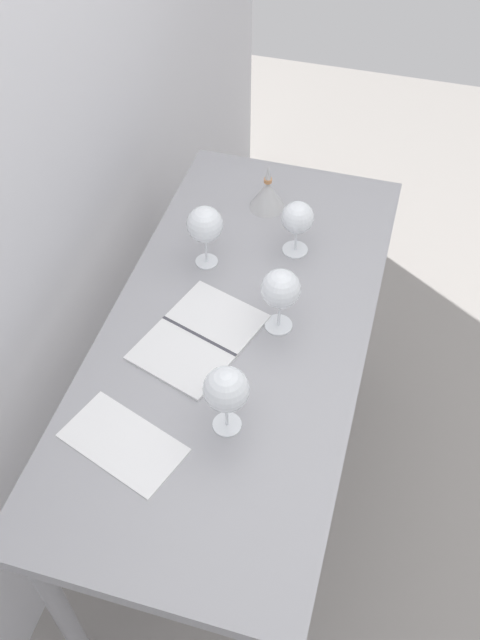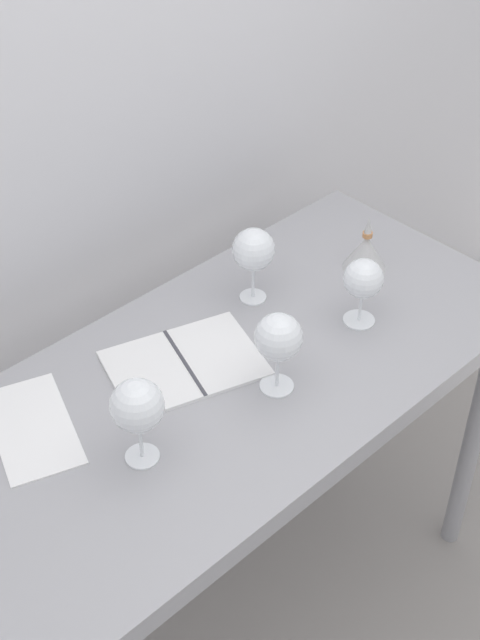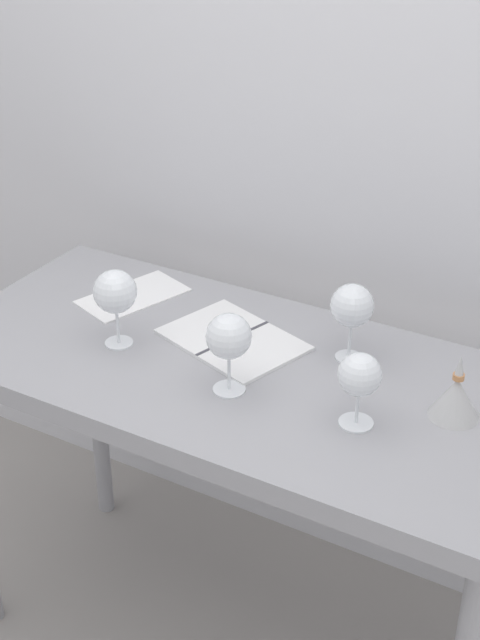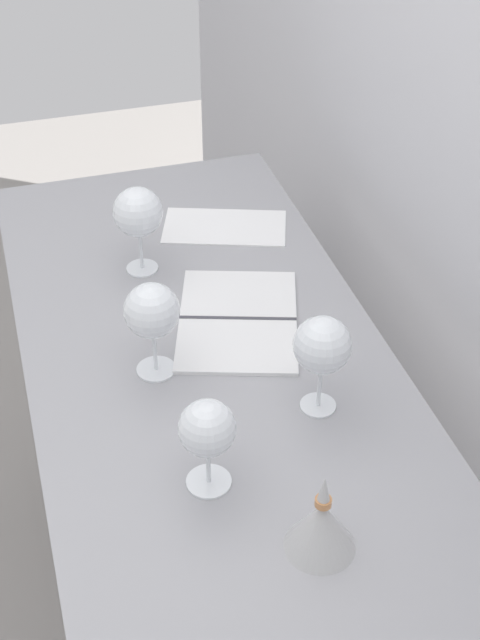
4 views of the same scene
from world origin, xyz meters
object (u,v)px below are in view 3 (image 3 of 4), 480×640
wine_glass_near_left (115,293)px  open_notebook (233,340)px  wine_glass_near_right (360,377)px  tasting_sheet_upper (133,296)px  wine_glass_far_right (352,307)px  wine_glass_near_center (229,338)px  decanter_funnel (456,397)px

wine_glass_near_left → open_notebook: 0.29m
wine_glass_near_right → tasting_sheet_upper: size_ratio=0.60×
wine_glass_near_left → open_notebook: (0.22, 0.14, -0.13)m
wine_glass_near_right → open_notebook: (-0.38, 0.16, -0.11)m
wine_glass_near_right → wine_glass_far_right: size_ratio=0.88×
open_notebook → tasting_sheet_upper: open_notebook is taller
wine_glass_far_right → open_notebook: 0.30m
wine_glass_near_right → tasting_sheet_upper: wine_glass_near_right is taller
wine_glass_near_center → open_notebook: wine_glass_near_center is taller
wine_glass_near_center → wine_glass_near_left: wine_glass_near_left is taller
wine_glass_near_right → wine_glass_near_center: (-0.28, -0.02, 0.02)m
wine_glass_near_right → wine_glass_near_center: 0.28m
open_notebook → decanter_funnel: size_ratio=2.57×
wine_glass_near_right → decanter_funnel: size_ratio=1.13×
wine_glass_far_right → wine_glass_near_center: wine_glass_far_right is taller
wine_glass_far_right → wine_glass_near_right: bearing=-63.1°
wine_glass_near_center → decanter_funnel: bearing=17.9°
wine_glass_near_right → tasting_sheet_upper: (-0.71, 0.22, -0.11)m
wine_glass_far_right → wine_glass_near_left: 0.53m
wine_glass_near_right → wine_glass_near_left: (-0.60, 0.02, 0.02)m
decanter_funnel → tasting_sheet_upper: bearing=173.3°
wine_glass_near_right → wine_glass_near_left: bearing=178.2°
wine_glass_near_right → tasting_sheet_upper: 0.75m
tasting_sheet_upper → wine_glass_near_center: bearing=-10.7°
wine_glass_near_center → open_notebook: size_ratio=0.50×
wine_glass_near_right → open_notebook: wine_glass_near_right is taller
tasting_sheet_upper → decanter_funnel: 0.88m
wine_glass_far_right → tasting_sheet_upper: bearing=179.7°
wine_glass_far_right → wine_glass_near_left: wine_glass_near_left is taller
wine_glass_near_left → wine_glass_far_right: bearing=22.7°
open_notebook → decanter_funnel: (0.54, -0.04, 0.04)m
open_notebook → wine_glass_near_right: bearing=-4.7°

